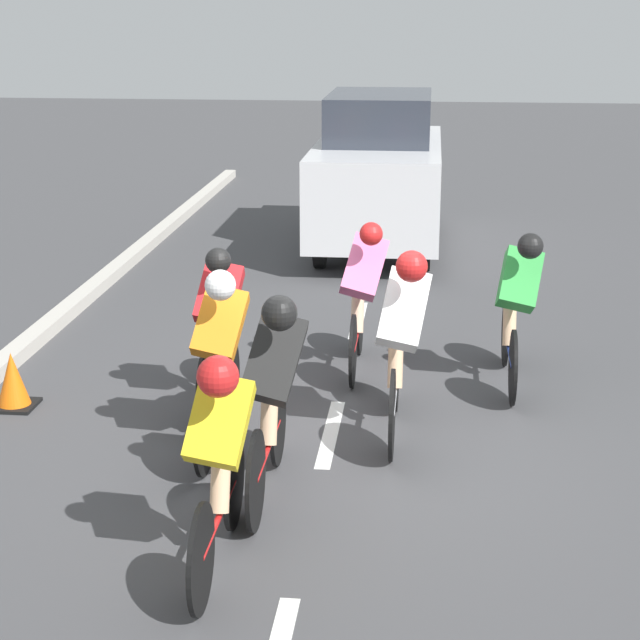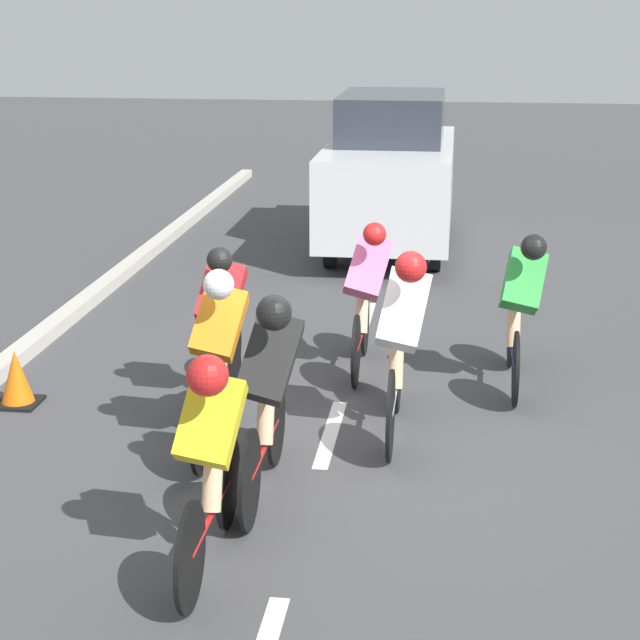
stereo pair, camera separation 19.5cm
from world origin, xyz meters
name	(u,v)px [view 2 (the right image)]	position (x,y,z in m)	size (l,w,h in m)	color
ground_plane	(328,443)	(0.00, 0.00, 0.00)	(60.00, 60.00, 0.00)	#424244
lane_stripe_mid	(331,433)	(0.00, -0.20, 0.00)	(0.12, 1.40, 0.01)	white
lane_stripe_far	(365,320)	(0.00, -3.40, 0.00)	(0.12, 1.40, 0.01)	white
cyclist_white	(401,337)	(-0.55, -0.19, 0.84)	(0.43, 1.73, 1.58)	black
cyclist_orange	(219,353)	(0.81, 0.22, 0.78)	(0.42, 1.73, 1.50)	black
cyclist_black	(268,388)	(0.29, 1.02, 0.82)	(0.45, 1.72, 1.54)	black
cyclist_pink	(366,293)	(-0.14, -1.72, 0.77)	(0.45, 1.62, 1.48)	black
cyclist_green	(520,305)	(-1.53, -1.47, 0.77)	(0.42, 1.70, 1.46)	black
cyclist_yellow	(210,452)	(0.45, 2.04, 0.79)	(0.41, 1.67, 1.47)	black
cyclist_red	(221,320)	(1.00, -0.74, 0.75)	(0.41, 1.68, 1.44)	black
support_car	(390,172)	(-0.02, -7.06, 1.06)	(1.70, 4.06, 2.12)	black
traffic_cone	(16,379)	(2.75, -0.50, 0.24)	(0.36, 0.36, 0.49)	black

